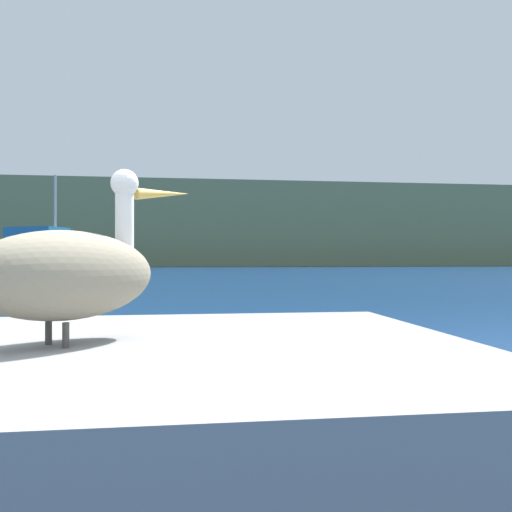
{
  "coord_description": "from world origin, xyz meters",
  "views": [
    {
      "loc": [
        0.25,
        -2.53,
        1.03
      ],
      "look_at": [
        3.12,
        17.44,
        1.08
      ],
      "focal_mm": 38.72,
      "sensor_mm": 36.0,
      "label": 1
    }
  ],
  "objects": [
    {
      "name": "ground_plane",
      "position": [
        0.0,
        0.0,
        0.0
      ],
      "size": [
        260.0,
        260.0,
        0.0
      ],
      "primitive_type": "plane",
      "color": "navy"
    },
    {
      "name": "hillside_backdrop",
      "position": [
        0.0,
        65.43,
        4.86
      ],
      "size": [
        140.0,
        13.92,
        9.72
      ],
      "primitive_type": "cube",
      "color": "#6B7A51",
      "rests_on": "ground"
    },
    {
      "name": "pier_dock",
      "position": [
        -0.23,
        0.01,
        0.32
      ],
      "size": [
        3.69,
        2.5,
        0.64
      ],
      "primitive_type": "cube",
      "color": "gray",
      "rests_on": "ground"
    },
    {
      "name": "pelican",
      "position": [
        -0.22,
        0.02,
        0.96
      ],
      "size": [
        1.04,
        0.98,
        0.82
      ],
      "rotation": [
        0.0,
        0.0,
        0.74
      ],
      "color": "gray",
      "rests_on": "pier_dock"
    },
    {
      "name": "fishing_boat_yellow",
      "position": [
        -7.82,
        28.02,
        0.95
      ],
      "size": [
        7.92,
        5.43,
        5.28
      ],
      "rotation": [
        0.0,
        0.0,
        -0.47
      ],
      "color": "yellow",
      "rests_on": "ground"
    },
    {
      "name": "mooring_buoy",
      "position": [
        -4.16,
        14.38,
        0.3
      ],
      "size": [
        0.6,
        0.6,
        0.6
      ],
      "primitive_type": "sphere",
      "color": "#E54C19",
      "rests_on": "ground"
    }
  ]
}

